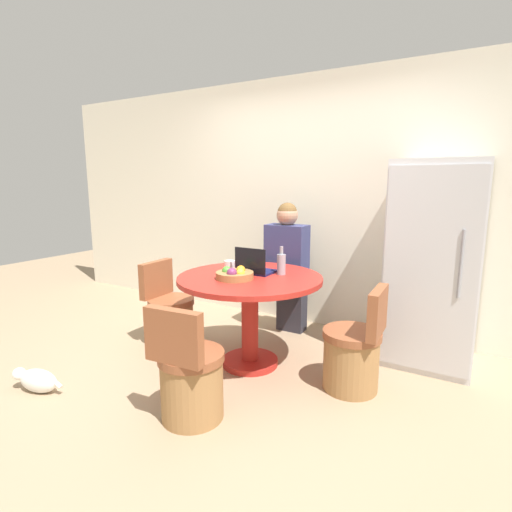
# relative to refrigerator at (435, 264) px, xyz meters

# --- Properties ---
(ground_plane) EXTENTS (12.00, 12.00, 0.00)m
(ground_plane) POSITION_rel_refrigerator_xyz_m (-1.34, -1.21, -0.85)
(ground_plane) COLOR #9E8466
(wall_back) EXTENTS (7.00, 0.06, 2.60)m
(wall_back) POSITION_rel_refrigerator_xyz_m (-1.34, 0.40, 0.45)
(wall_back) COLOR silver
(wall_back) RESTS_ON ground_plane
(refrigerator) EXTENTS (0.70, 0.71, 1.70)m
(refrigerator) POSITION_rel_refrigerator_xyz_m (0.00, 0.00, 0.00)
(refrigerator) COLOR silver
(refrigerator) RESTS_ON ground_plane
(dining_table) EXTENTS (1.18, 1.18, 0.77)m
(dining_table) POSITION_rel_refrigerator_xyz_m (-1.28, -0.86, -0.26)
(dining_table) COLOR #B2261E
(dining_table) RESTS_ON ground_plane
(chair_near_camera) EXTENTS (0.43, 0.44, 0.79)m
(chair_near_camera) POSITION_rel_refrigerator_xyz_m (-1.21, -1.73, -0.58)
(chair_near_camera) COLOR #9E7042
(chair_near_camera) RESTS_ON ground_plane
(chair_right_side) EXTENTS (0.43, 0.43, 0.79)m
(chair_right_side) POSITION_rel_refrigerator_xyz_m (-0.41, -0.82, -0.58)
(chair_right_side) COLOR #9E7042
(chair_right_side) RESTS_ON ground_plane
(chair_left_side) EXTENTS (0.43, 0.43, 0.79)m
(chair_left_side) POSITION_rel_refrigerator_xyz_m (-2.15, -0.87, -0.58)
(chair_left_side) COLOR #9E7042
(chair_left_side) RESTS_ON ground_plane
(person_seated) EXTENTS (0.40, 0.37, 1.33)m
(person_seated) POSITION_rel_refrigerator_xyz_m (-1.33, -0.05, -0.12)
(person_seated) COLOR #2D2D38
(person_seated) RESTS_ON ground_plane
(laptop) EXTENTS (0.29, 0.24, 0.23)m
(laptop) POSITION_rel_refrigerator_xyz_m (-1.30, -0.75, -0.03)
(laptop) COLOR #141947
(laptop) RESTS_ON dining_table
(fruit_bowl) EXTENTS (0.30, 0.30, 0.10)m
(fruit_bowl) POSITION_rel_refrigerator_xyz_m (-1.34, -1.00, -0.04)
(fruit_bowl) COLOR olive
(fruit_bowl) RESTS_ON dining_table
(coffee_cup) EXTENTS (0.09, 0.09, 0.09)m
(coffee_cup) POSITION_rel_refrigerator_xyz_m (-1.54, -0.77, -0.04)
(coffee_cup) COLOR white
(coffee_cup) RESTS_ON dining_table
(bottle) EXTENTS (0.07, 0.07, 0.23)m
(bottle) POSITION_rel_refrigerator_xyz_m (-1.09, -0.68, 0.01)
(bottle) COLOR #9999A3
(bottle) RESTS_ON dining_table
(cat) EXTENTS (0.42, 0.20, 0.18)m
(cat) POSITION_rel_refrigerator_xyz_m (-2.41, -2.04, -0.76)
(cat) COLOR white
(cat) RESTS_ON ground_plane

